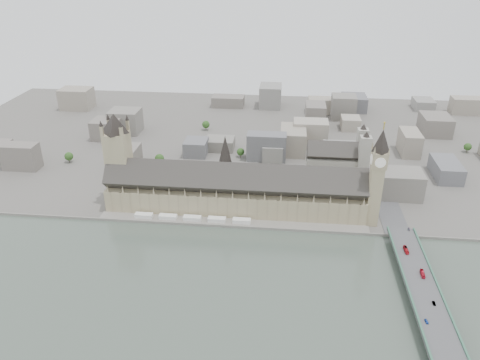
# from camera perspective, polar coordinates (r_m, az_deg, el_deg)

# --- Properties ---
(ground) EXTENTS (900.00, 900.00, 0.00)m
(ground) POSITION_cam_1_polar(r_m,az_deg,el_deg) (476.22, -0.92, -4.90)
(ground) COLOR #595651
(ground) RESTS_ON ground
(river_thames) EXTENTS (600.00, 600.00, 0.00)m
(river_thames) POSITION_cam_1_polar(r_m,az_deg,el_deg) (347.73, -4.32, -19.13)
(river_thames) COLOR #434F45
(river_thames) RESTS_ON ground
(embankment_wall) EXTENTS (600.00, 1.50, 3.00)m
(embankment_wall) POSITION_cam_1_polar(r_m,az_deg,el_deg) (462.78, -1.14, -5.71)
(embankment_wall) COLOR slate
(embankment_wall) RESTS_ON ground
(river_terrace) EXTENTS (270.00, 15.00, 2.00)m
(river_terrace) POSITION_cam_1_polar(r_m,az_deg,el_deg) (469.36, -1.03, -5.27)
(river_terrace) COLOR slate
(river_terrace) RESTS_ON ground
(terrace_tents) EXTENTS (118.00, 7.00, 4.00)m
(terrace_tents) POSITION_cam_1_polar(r_m,az_deg,el_deg) (474.13, -5.84, -4.64)
(terrace_tents) COLOR white
(terrace_tents) RESTS_ON river_terrace
(palace_of_westminster) EXTENTS (265.00, 40.73, 55.44)m
(palace_of_westminster) POSITION_cam_1_polar(r_m,az_deg,el_deg) (481.98, -0.66, -1.38)
(palace_of_westminster) COLOR gray
(palace_of_westminster) RESTS_ON ground
(elizabeth_tower) EXTENTS (17.00, 17.00, 107.50)m
(elizabeth_tower) POSITION_cam_1_polar(r_m,az_deg,el_deg) (461.68, 16.42, 1.05)
(elizabeth_tower) COLOR gray
(elizabeth_tower) RESTS_ON ground
(victoria_tower) EXTENTS (30.00, 30.00, 100.00)m
(victoria_tower) POSITION_cam_1_polar(r_m,az_deg,el_deg) (501.09, -14.61, 2.96)
(victoria_tower) COLOR gray
(victoria_tower) RESTS_ON ground
(central_tower) EXTENTS (13.00, 13.00, 48.00)m
(central_tower) POSITION_cam_1_polar(r_m,az_deg,el_deg) (473.41, -1.80, 2.80)
(central_tower) COLOR gray
(central_tower) RESTS_ON ground
(westminster_bridge) EXTENTS (25.00, 325.00, 10.25)m
(westminster_bridge) POSITION_cam_1_polar(r_m,az_deg,el_deg) (414.09, 20.85, -11.49)
(westminster_bridge) COLOR #474749
(westminster_bridge) RESTS_ON ground
(bridge_parapets) EXTENTS (25.00, 235.00, 1.15)m
(bridge_parapets) POSITION_cam_1_polar(r_m,az_deg,el_deg) (377.63, 22.53, -14.91)
(bridge_parapets) COLOR #396952
(bridge_parapets) RESTS_ON westminster_bridge
(westminster_abbey) EXTENTS (68.00, 36.00, 64.00)m
(westminster_abbey) POSITION_cam_1_polar(r_m,az_deg,el_deg) (549.44, 11.83, 1.96)
(westminster_abbey) COLOR gray
(westminster_abbey) RESTS_ON ground
(city_skyline_inland) EXTENTS (720.00, 360.00, 38.00)m
(city_skyline_inland) POSITION_cam_1_polar(r_m,az_deg,el_deg) (689.46, 1.49, 7.09)
(city_skyline_inland) COLOR gray
(city_skyline_inland) RESTS_ON ground
(park_trees) EXTENTS (110.00, 30.00, 15.00)m
(park_trees) POSITION_cam_1_polar(r_m,az_deg,el_deg) (525.56, -1.23, -0.75)
(park_trees) COLOR #224217
(park_trees) RESTS_ON ground
(red_bus_north) EXTENTS (3.00, 11.11, 3.07)m
(red_bus_north) POSITION_cam_1_polar(r_m,az_deg,el_deg) (436.73, 19.58, -8.02)
(red_bus_north) COLOR red
(red_bus_north) RESTS_ON westminster_bridge
(red_bus_south) EXTENTS (3.06, 10.76, 2.96)m
(red_bus_south) POSITION_cam_1_polar(r_m,az_deg,el_deg) (412.64, 21.37, -10.59)
(red_bus_south) COLOR red
(red_bus_south) RESTS_ON westminster_bridge
(car_blue) EXTENTS (2.50, 4.82, 1.57)m
(car_blue) POSITION_cam_1_polar(r_m,az_deg,el_deg) (369.89, 21.80, -15.71)
(car_blue) COLOR #183FA1
(car_blue) RESTS_ON westminster_bridge
(car_silver) EXTENTS (1.69, 4.69, 1.54)m
(car_silver) POSITION_cam_1_polar(r_m,az_deg,el_deg) (387.38, 22.56, -13.69)
(car_silver) COLOR gray
(car_silver) RESTS_ON westminster_bridge
(car_approach) EXTENTS (2.70, 4.74, 1.30)m
(car_approach) POSITION_cam_1_polar(r_m,az_deg,el_deg) (468.79, 19.89, -5.67)
(car_approach) COLOR gray
(car_approach) RESTS_ON westminster_bridge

